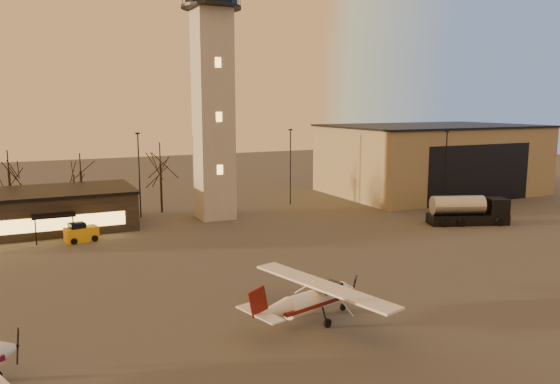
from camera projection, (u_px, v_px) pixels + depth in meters
name	position (u px, v px, depth m)	size (l,w,h in m)	color
ground	(352.00, 297.00, 38.44)	(220.00, 220.00, 0.00)	#464441
control_tower	(213.00, 79.00, 62.57)	(6.80, 6.80, 32.60)	#A19E99
hangar	(431.00, 159.00, 83.13)	(30.60, 20.60, 10.30)	#8C7C5B
terminal	(10.00, 213.00, 57.32)	(25.40, 12.20, 4.30)	black
light_poles	(216.00, 172.00, 65.43)	(58.50, 12.25, 10.14)	black
tree_row	(83.00, 166.00, 66.62)	(37.20, 9.20, 8.80)	black
cessna_front	(318.00, 303.00, 34.36)	(9.31, 11.59, 3.21)	silver
fuel_truck	(467.00, 213.00, 61.59)	(9.16, 5.47, 3.28)	black
service_cart	(81.00, 234.00, 53.92)	(3.31, 2.45, 1.92)	#EEA10E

